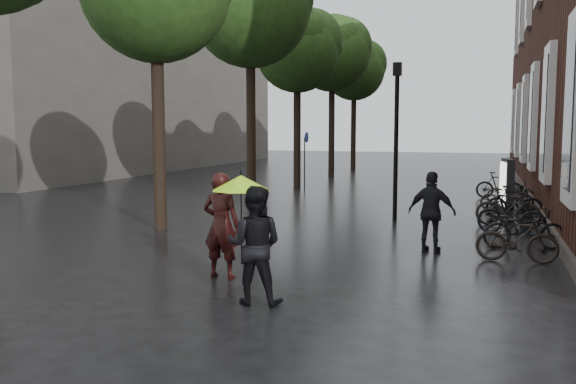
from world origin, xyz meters
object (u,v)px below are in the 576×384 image
at_px(pedestrian_walking, 432,212).
at_px(ad_lightbox, 507,185).
at_px(person_burgundy, 221,225).
at_px(parked_bicycles, 511,205).
at_px(person_black, 255,245).
at_px(lamp_post, 396,126).

relative_size(pedestrian_walking, ad_lightbox, 1.03).
bearing_deg(ad_lightbox, pedestrian_walking, -111.69).
bearing_deg(person_burgundy, pedestrian_walking, -133.76).
bearing_deg(pedestrian_walking, person_burgundy, 55.73).
bearing_deg(ad_lightbox, parked_bicycles, -96.51).
relative_size(person_black, parked_bicycles, 0.15).
distance_m(person_black, pedestrian_walking, 5.18).
height_order(person_black, pedestrian_walking, person_black).
xyz_separation_m(parked_bicycles, ad_lightbox, (-0.05, 2.04, 0.38)).
bearing_deg(pedestrian_walking, ad_lightbox, -92.97).
distance_m(person_burgundy, pedestrian_walking, 4.74).
bearing_deg(pedestrian_walking, person_black, 75.34).
bearing_deg(lamp_post, pedestrian_walking, -72.11).
xyz_separation_m(ad_lightbox, lamp_post, (-3.07, -2.86, 1.85)).
bearing_deg(lamp_post, person_black, -95.65).
bearing_deg(ad_lightbox, lamp_post, -145.02).
relative_size(person_burgundy, person_black, 1.05).
bearing_deg(parked_bicycles, lamp_post, -165.31).
distance_m(person_black, ad_lightbox, 12.36).
bearing_deg(ad_lightbox, person_burgundy, -124.00).
xyz_separation_m(person_burgundy, lamp_post, (2.01, 7.53, 1.76)).
height_order(pedestrian_walking, ad_lightbox, pedestrian_walking).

